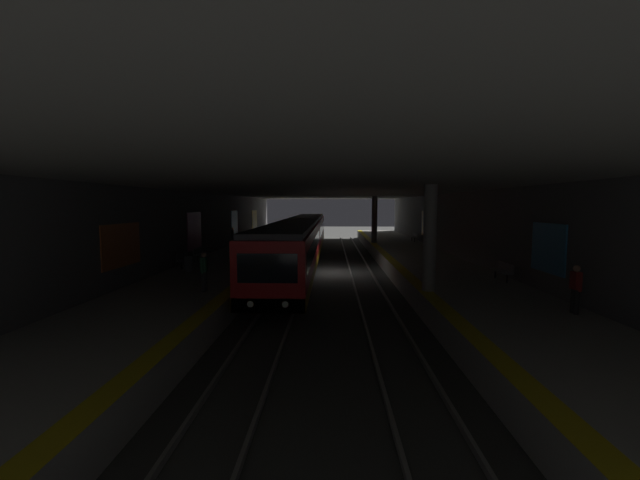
{
  "coord_description": "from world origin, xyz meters",
  "views": [
    {
      "loc": [
        -27.67,
        -0.16,
        4.74
      ],
      "look_at": [
        6.46,
        0.83,
        1.73
      ],
      "focal_mm": 22.43,
      "sensor_mm": 36.0,
      "label": 1
    }
  ],
  "objects_px": {
    "bench_left_mid": "(414,236)",
    "bench_left_near": "(503,270)",
    "bench_right_near": "(184,259)",
    "bench_right_mid": "(200,253)",
    "metro_train": "(302,239)",
    "pillar_far": "(374,219)",
    "person_walking_mid": "(576,287)",
    "pillar_near": "(430,238)",
    "person_standing_far": "(233,237)",
    "person_waiting_near": "(204,270)",
    "trash_bin": "(188,264)",
    "suitcase_rolling": "(231,245)"
  },
  "relations": [
    {
      "from": "metro_train",
      "to": "bench_left_near",
      "type": "xyz_separation_m",
      "value": [
        -12.48,
        -10.73,
        -0.45
      ]
    },
    {
      "from": "person_walking_mid",
      "to": "trash_bin",
      "type": "distance_m",
      "value": 18.2
    },
    {
      "from": "pillar_near",
      "to": "person_standing_far",
      "type": "bearing_deg",
      "value": 36.6
    },
    {
      "from": "pillar_near",
      "to": "person_standing_far",
      "type": "height_order",
      "value": "pillar_near"
    },
    {
      "from": "pillar_near",
      "to": "suitcase_rolling",
      "type": "xyz_separation_m",
      "value": [
        15.88,
        12.6,
        -1.96
      ]
    },
    {
      "from": "bench_right_near",
      "to": "suitcase_rolling",
      "type": "distance_m",
      "value": 9.82
    },
    {
      "from": "bench_left_near",
      "to": "person_walking_mid",
      "type": "bearing_deg",
      "value": 178.99
    },
    {
      "from": "person_waiting_near",
      "to": "person_walking_mid",
      "type": "bearing_deg",
      "value": -102.85
    },
    {
      "from": "person_walking_mid",
      "to": "person_standing_far",
      "type": "xyz_separation_m",
      "value": [
        20.77,
        16.87,
        0.04
      ]
    },
    {
      "from": "bench_right_near",
      "to": "person_waiting_near",
      "type": "bearing_deg",
      "value": -153.23
    },
    {
      "from": "pillar_near",
      "to": "suitcase_rolling",
      "type": "distance_m",
      "value": 20.36
    },
    {
      "from": "pillar_far",
      "to": "bench_right_near",
      "type": "distance_m",
      "value": 20.61
    },
    {
      "from": "bench_right_mid",
      "to": "metro_train",
      "type": "bearing_deg",
      "value": -46.26
    },
    {
      "from": "person_waiting_near",
      "to": "person_walking_mid",
      "type": "distance_m",
      "value": 14.05
    },
    {
      "from": "bench_right_near",
      "to": "bench_right_mid",
      "type": "relative_size",
      "value": 1.0
    },
    {
      "from": "metro_train",
      "to": "bench_right_mid",
      "type": "xyz_separation_m",
      "value": [
        -6.06,
        6.33,
        -0.45
      ]
    },
    {
      "from": "pillar_far",
      "to": "bench_right_near",
      "type": "bearing_deg",
      "value": 141.15
    },
    {
      "from": "trash_bin",
      "to": "pillar_near",
      "type": "bearing_deg",
      "value": -111.06
    },
    {
      "from": "metro_train",
      "to": "bench_left_near",
      "type": "relative_size",
      "value": 20.63
    },
    {
      "from": "bench_left_near",
      "to": "bench_right_mid",
      "type": "distance_m",
      "value": 18.24
    },
    {
      "from": "metro_train",
      "to": "bench_right_mid",
      "type": "relative_size",
      "value": 20.63
    },
    {
      "from": "metro_train",
      "to": "person_waiting_near",
      "type": "height_order",
      "value": "metro_train"
    },
    {
      "from": "pillar_far",
      "to": "trash_bin",
      "type": "relative_size",
      "value": 5.35
    },
    {
      "from": "bench_right_mid",
      "to": "person_walking_mid",
      "type": "bearing_deg",
      "value": -126.14
    },
    {
      "from": "bench_right_near",
      "to": "metro_train",
      "type": "bearing_deg",
      "value": -35.59
    },
    {
      "from": "pillar_near",
      "to": "bench_right_mid",
      "type": "bearing_deg",
      "value": 55.52
    },
    {
      "from": "pillar_near",
      "to": "person_walking_mid",
      "type": "distance_m",
      "value": 5.57
    },
    {
      "from": "pillar_near",
      "to": "bench_right_near",
      "type": "distance_m",
      "value": 14.35
    },
    {
      "from": "bench_right_mid",
      "to": "person_walking_mid",
      "type": "xyz_separation_m",
      "value": [
        -12.39,
        -16.96,
        0.38
      ]
    },
    {
      "from": "pillar_far",
      "to": "trash_bin",
      "type": "xyz_separation_m",
      "value": [
        -17.37,
        12.15,
        -1.85
      ]
    },
    {
      "from": "person_walking_mid",
      "to": "bench_left_mid",
      "type": "bearing_deg",
      "value": -0.22
    },
    {
      "from": "bench_right_near",
      "to": "bench_left_near",
      "type": "bearing_deg",
      "value": -102.0
    },
    {
      "from": "person_waiting_near",
      "to": "person_standing_far",
      "type": "distance_m",
      "value": 17.93
    },
    {
      "from": "pillar_far",
      "to": "person_walking_mid",
      "type": "relative_size",
      "value": 2.73
    },
    {
      "from": "bench_right_near",
      "to": "suitcase_rolling",
      "type": "height_order",
      "value": "suitcase_rolling"
    },
    {
      "from": "pillar_far",
      "to": "suitcase_rolling",
      "type": "distance_m",
      "value": 14.17
    },
    {
      "from": "bench_left_mid",
      "to": "person_waiting_near",
      "type": "xyz_separation_m",
      "value": [
        -23.93,
        13.8,
        0.39
      ]
    },
    {
      "from": "metro_train",
      "to": "bench_right_near",
      "type": "relative_size",
      "value": 20.63
    },
    {
      "from": "bench_left_mid",
      "to": "person_standing_far",
      "type": "xyz_separation_m",
      "value": [
        -6.29,
        16.98,
        0.43
      ]
    },
    {
      "from": "bench_left_mid",
      "to": "trash_bin",
      "type": "bearing_deg",
      "value": 139.07
    },
    {
      "from": "pillar_near",
      "to": "bench_right_mid",
      "type": "height_order",
      "value": "pillar_near"
    },
    {
      "from": "person_standing_far",
      "to": "trash_bin",
      "type": "bearing_deg",
      "value": -177.07
    },
    {
      "from": "pillar_far",
      "to": "bench_left_near",
      "type": "bearing_deg",
      "value": -167.96
    },
    {
      "from": "bench_left_near",
      "to": "pillar_far",
      "type": "bearing_deg",
      "value": 12.04
    },
    {
      "from": "person_walking_mid",
      "to": "person_standing_far",
      "type": "relative_size",
      "value": 0.96
    },
    {
      "from": "pillar_near",
      "to": "bench_right_mid",
      "type": "relative_size",
      "value": 2.68
    },
    {
      "from": "bench_left_mid",
      "to": "bench_left_near",
      "type": "bearing_deg",
      "value": 180.0
    },
    {
      "from": "pillar_far",
      "to": "person_standing_far",
      "type": "xyz_separation_m",
      "value": [
        -4.83,
        12.79,
        -1.32
      ]
    },
    {
      "from": "suitcase_rolling",
      "to": "person_standing_far",
      "type": "bearing_deg",
      "value": 8.03
    },
    {
      "from": "bench_left_near",
      "to": "bench_left_mid",
      "type": "xyz_separation_m",
      "value": [
        21.08,
        0.0,
        0.0
      ]
    }
  ]
}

